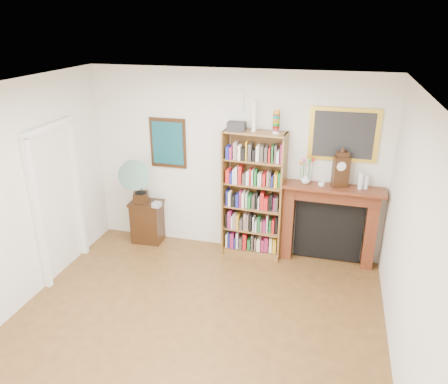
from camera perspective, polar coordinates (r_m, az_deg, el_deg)
name	(u,v)px	position (r m, az deg, el deg)	size (l,w,h in m)	color
room	(176,239)	(4.41, -6.25, -6.18)	(4.51, 5.01, 2.81)	#553819
door_casing	(57,189)	(6.43, -21.02, 0.37)	(0.08, 1.02, 2.17)	white
teal_poster	(168,143)	(6.83, -7.32, 6.36)	(0.58, 0.04, 0.78)	black
small_picture	(235,101)	(6.36, 1.38, 11.84)	(0.26, 0.04, 0.30)	white
gilt_painting	(344,135)	(6.28, 15.35, 7.20)	(0.95, 0.04, 0.75)	gold
bookshelf	(254,188)	(6.49, 3.88, 0.46)	(0.93, 0.40, 2.26)	brown
side_cabinet	(147,222)	(7.26, -9.98, -3.82)	(0.51, 0.37, 0.70)	black
fireplace	(329,217)	(6.60, 13.60, -3.17)	(1.47, 0.38, 1.23)	#4E2312
gramophone	(136,179)	(6.90, -11.48, 1.71)	(0.65, 0.71, 0.77)	black
cd_stack	(157,205)	(6.89, -8.78, -1.65)	(0.12, 0.12, 0.08)	silver
mantel_clock	(341,170)	(6.29, 15.03, 2.79)	(0.25, 0.19, 0.51)	black
flower_vase	(306,179)	(6.36, 10.63, 1.69)	(0.14, 0.14, 0.14)	silver
teacup	(322,184)	(6.29, 12.63, 0.98)	(0.09, 0.09, 0.07)	silver
bottle_left	(361,181)	(6.33, 17.44, 1.40)	(0.07, 0.07, 0.24)	silver
bottle_right	(366,182)	(6.37, 18.08, 1.25)	(0.06, 0.06, 0.20)	silver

